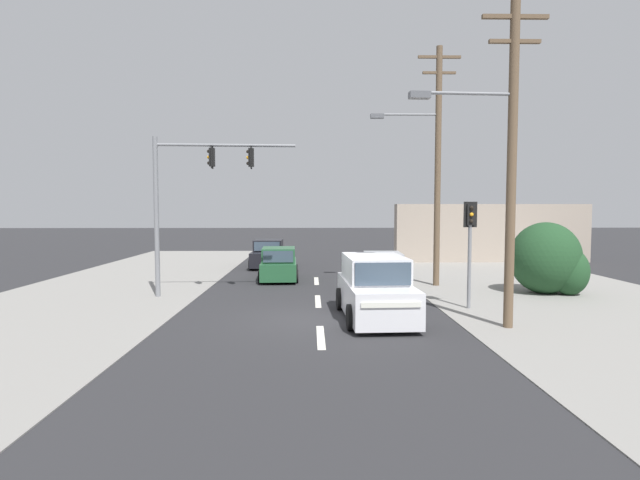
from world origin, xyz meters
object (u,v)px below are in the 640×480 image
Objects in this scene: utility_pole_midground_right at (435,159)px; traffic_signal_mast at (191,187)px; sedan_receding_far at (269,255)px; hatchback_kerbside_parked at (383,273)px; suv_crossing_left at (375,289)px; hatchback_oncoming_near at (279,265)px; pedestal_signal_right_kerb at (470,236)px; utility_pole_foreground_right at (507,154)px.

utility_pole_midground_right reaches higher than traffic_signal_mast.
traffic_signal_mast is at bearing -102.22° from sedan_receding_far.
hatchback_kerbside_parked is 0.80× the size of suv_crossing_left.
suv_crossing_left is at bearing -71.94° from sedan_receding_far.
sedan_receding_far is at bearing 99.98° from hatchback_oncoming_near.
utility_pole_midground_right is 8.42m from suv_crossing_left.
hatchback_oncoming_near is at bearing 134.65° from pedestal_signal_right_kerb.
suv_crossing_left is (-3.30, -1.34, -1.53)m from pedestal_signal_right_kerb.
pedestal_signal_right_kerb is at bearing -45.35° from hatchback_oncoming_near.
pedestal_signal_right_kerb is 14.38m from sedan_receding_far.
sedan_receding_far is (-4.36, 13.39, -0.18)m from suv_crossing_left.
utility_pole_midground_right reaches higher than sedan_receding_far.
hatchback_oncoming_near is at bearing 112.87° from suv_crossing_left.
hatchback_oncoming_near is (-6.75, 6.83, -1.71)m from pedestal_signal_right_kerb.
suv_crossing_left is (-3.32, -6.26, -4.55)m from utility_pole_midground_right.
suv_crossing_left is at bearing -67.13° from hatchback_oncoming_near.
pedestal_signal_right_kerb is 3.88m from suv_crossing_left.
utility_pole_foreground_right is 2.10× the size of sedan_receding_far.
hatchback_oncoming_near is at bearing 125.81° from utility_pole_foreground_right.
traffic_signal_mast is at bearing -124.60° from hatchback_oncoming_near.
traffic_signal_mast is at bearing 152.25° from utility_pole_foreground_right.
utility_pole_midground_right is at bearing 89.78° from pedestal_signal_right_kerb.
pedestal_signal_right_kerb is 4.70m from hatchback_kerbside_parked.
traffic_signal_mast reaches higher than sedan_receding_far.
traffic_signal_mast is at bearing 165.55° from pedestal_signal_right_kerb.
utility_pole_midground_right is 2.19× the size of suv_crossing_left.
utility_pole_midground_right is 10.13m from traffic_signal_mast.
traffic_signal_mast is 1.62× the size of hatchback_oncoming_near.
utility_pole_foreground_right is 2.51× the size of pedestal_signal_right_kerb.
hatchback_kerbside_parked is (-2.33, -1.20, -4.73)m from utility_pole_midground_right.
utility_pole_foreground_right is at bearing -87.65° from pedestal_signal_right_kerb.
sedan_receding_far is (-7.68, 7.12, -4.73)m from utility_pole_midground_right.
sedan_receding_far is at bearing 122.47° from pedestal_signal_right_kerb.
utility_pole_foreground_right reaches higher than traffic_signal_mast.
utility_pole_midground_right is 2.84× the size of pedestal_signal_right_kerb.
utility_pole_midground_right is at bearing 90.68° from utility_pole_foreground_right.
traffic_signal_mast reaches higher than hatchback_oncoming_near.
pedestal_signal_right_kerb reaches higher than suv_crossing_left.
utility_pole_foreground_right is at bearing -21.34° from suv_crossing_left.
pedestal_signal_right_kerb is (-0.02, -4.92, -3.01)m from utility_pole_midground_right.
utility_pole_foreground_right is 2.42× the size of hatchback_kerbside_parked.
utility_pole_midground_right reaches higher than pedestal_signal_right_kerb.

